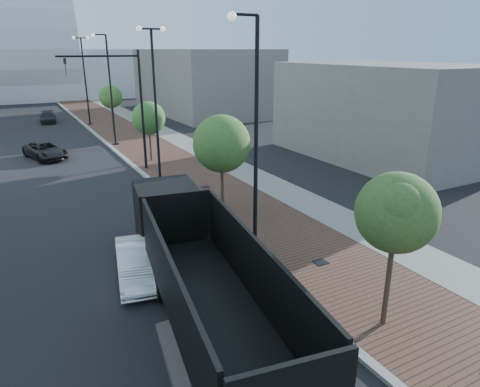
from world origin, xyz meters
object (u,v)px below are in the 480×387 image
dump_truck (185,252)px  pedestrian (231,158)px  dark_car_mid (45,150)px  white_sedan (137,262)px

dump_truck → pedestrian: (8.51, 13.01, -0.46)m
dark_car_mid → dump_truck: bearing=-99.8°
dump_truck → white_sedan: 2.09m
dark_car_mid → pedestrian: bearing=-57.8°
dump_truck → white_sedan: bearing=141.2°
dark_car_mid → pedestrian: pedestrian is taller
white_sedan → pedestrian: (9.84, 11.56, 0.27)m
dump_truck → white_sedan: size_ratio=3.47×
dump_truck → dark_car_mid: 22.96m
dump_truck → dark_car_mid: bearing=104.8°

